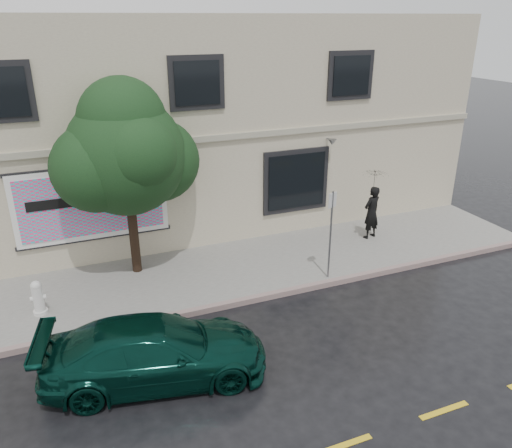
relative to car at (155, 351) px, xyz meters
name	(u,v)px	position (x,y,z in m)	size (l,w,h in m)	color
ground	(265,336)	(2.64, 0.50, -0.65)	(90.00, 90.00, 0.00)	black
sidewalk	(221,272)	(2.64, 3.75, -0.58)	(20.00, 3.50, 0.15)	gray
curb	(242,302)	(2.64, 2.00, -0.58)	(20.00, 0.18, 0.16)	gray
road_marking	(344,445)	(2.64, -3.00, -0.65)	(19.00, 0.12, 0.01)	gold
building	(168,119)	(2.64, 9.50, 2.85)	(20.00, 8.12, 7.00)	beige
billboard	(92,204)	(-0.56, 5.42, 1.40)	(4.30, 0.16, 2.20)	white
car	(155,351)	(0.00, 0.00, 0.00)	(1.99, 4.49, 1.31)	#072D25
pedestrian	(371,212)	(7.93, 4.08, 0.38)	(0.64, 0.42, 1.76)	black
umbrella	(375,177)	(7.93, 4.08, 1.58)	(0.87, 0.87, 0.64)	black
street_tree	(126,156)	(0.40, 4.63, 2.88)	(3.16, 3.16, 4.98)	black
fire_hydrant	(38,298)	(-2.20, 3.26, -0.07)	(0.37, 0.34, 0.89)	silver
sign_pole	(331,227)	(5.28, 2.20, 1.02)	(0.30, 0.13, 2.54)	gray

